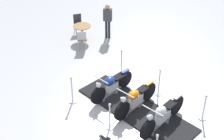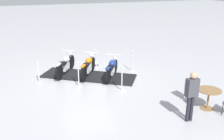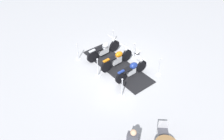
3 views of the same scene
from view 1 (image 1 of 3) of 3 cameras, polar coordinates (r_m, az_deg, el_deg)
The scene contains 15 objects.
ground_plane at distance 12.17m, azimuth 3.99°, elevation -6.70°, with size 80.00×80.00×0.00m, color #B2B2B7.
display_platform at distance 12.15m, azimuth 4.00°, elevation -6.60°, with size 4.57×1.46×0.05m, color black.
motorcycle_navy at distance 12.46m, azimuth -0.09°, elevation -2.44°, with size 1.26×1.83×0.99m.
motorcycle_copper at distance 11.81m, azimuth 3.98°, elevation -4.83°, with size 1.25×1.93×1.03m.
motorcycle_chrome at distance 11.26m, azimuth 8.52°, elevation -7.47°, with size 1.33×2.07×1.03m.
stanchion_right_front at distance 12.34m, azimuth -6.75°, elevation -3.90°, with size 0.29×0.29×1.10m.
stanchion_right_mid at distance 11.23m, azimuth -0.38°, elevation -8.41°, with size 0.31×0.31×1.02m.
stanchion_left_rear at distance 11.97m, azimuth 15.26°, elevation -6.62°, with size 0.30×0.30×1.02m.
stanchion_left_mid at distance 12.73m, azimuth 7.94°, elevation -2.60°, with size 0.30×0.30×1.15m.
stanchion_left_front at distance 13.77m, azimuth 1.60°, elevation 0.60°, with size 0.34×0.34×1.14m.
info_placard at distance 11.07m, azimuth -1.23°, elevation -11.10°, with size 0.41×0.39×0.20m.
cafe_table at distance 16.29m, azimuth -5.09°, elevation 6.89°, with size 0.85×0.85×0.76m.
cafe_chair_near_table at distance 17.03m, azimuth -5.78°, elevation 8.01°, with size 0.55×0.55×0.97m.
cafe_chair_across_table at distance 15.58m, azimuth -5.13°, elevation 5.42°, with size 0.49×0.49×0.91m.
bystander_person at distance 16.25m, azimuth -0.75°, elevation 8.77°, with size 0.40×0.22×1.74m.
Camera 1 is at (1.00, -9.26, 7.83)m, focal length 54.00 mm.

